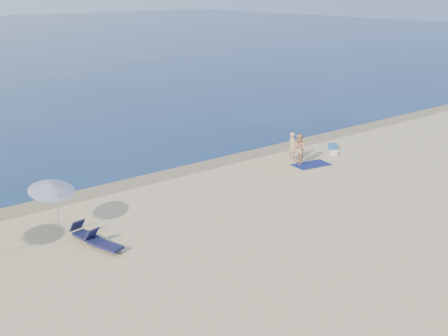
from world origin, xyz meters
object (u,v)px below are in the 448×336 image
object	(u,v)px
umbrella_near	(51,187)
blue_cooler	(333,146)
person_left	(292,147)
person_right	(299,149)

from	to	relation	value
umbrella_near	blue_cooler	bearing A→B (deg)	-0.13
person_left	blue_cooler	bearing A→B (deg)	-75.43
person_left	person_right	bearing A→B (deg)	176.76
person_left	person_right	distance (m)	0.68
blue_cooler	umbrella_near	xyz separation A→B (m)	(-17.12, -1.10, 1.71)
person_left	umbrella_near	world-z (taller)	umbrella_near
person_right	blue_cooler	xyz separation A→B (m)	(3.61, 0.76, -0.64)
person_right	umbrella_near	world-z (taller)	umbrella_near
person_right	person_left	bearing A→B (deg)	-164.76
umbrella_near	person_left	bearing A→B (deg)	0.34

